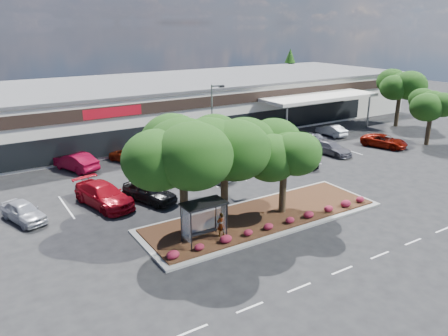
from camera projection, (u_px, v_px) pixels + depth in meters
ground at (323, 233)px, 29.11m from camera, size 160.00×160.00×0.00m
retail_store at (135, 107)px, 55.40m from camera, size 80.40×25.20×6.25m
landscape_island at (263, 216)px, 31.28m from camera, size 18.00×6.00×0.26m
lane_markings at (235, 186)px, 37.41m from camera, size 33.12×20.06×0.01m
shrub_row at (282, 222)px, 29.47m from camera, size 17.00×0.80×0.50m
bus_shelter at (203, 210)px, 26.97m from camera, size 2.75×1.55×2.59m
island_tree_west at (183, 176)px, 27.37m from camera, size 7.20×7.20×7.89m
island_tree_mid at (224, 168)px, 29.78m from camera, size 6.60×6.60×7.32m
island_tree_east at (284, 169)px, 30.72m from camera, size 5.80×5.80×6.50m
tree_east_near at (430, 117)px, 49.22m from camera, size 5.60×5.60×6.51m
tree_east_far at (399, 98)px, 58.00m from camera, size 6.40×6.40×7.62m
conifer_north_east at (289, 73)px, 80.19m from camera, size 3.96×3.96×9.00m
person_waiting at (221, 224)px, 27.87m from camera, size 0.61×0.42×1.62m
light_pole at (213, 139)px, 37.82m from camera, size 1.43×0.50×8.44m
car_0 at (23, 211)px, 30.62m from camera, size 2.96×4.59×1.45m
car_1 at (104, 195)px, 33.21m from camera, size 3.74×6.33×1.72m
car_2 at (149, 191)px, 34.03m from camera, size 3.53×5.14×1.63m
car_3 at (209, 169)px, 39.00m from camera, size 3.73×5.39×1.70m
car_4 at (219, 159)px, 42.33m from camera, size 3.01×4.70×1.49m
car_5 at (301, 156)px, 42.87m from camera, size 3.35×5.29×1.68m
car_6 at (267, 153)px, 44.51m from camera, size 1.63×4.12×1.33m
car_7 at (331, 148)px, 46.26m from camera, size 2.56×4.97×1.38m
car_8 at (384, 141)px, 49.01m from camera, size 3.85×5.51×1.40m
car_9 at (75, 162)px, 41.26m from camera, size 3.55×5.42×1.69m
car_11 at (127, 155)px, 43.72m from camera, size 3.18×4.61×1.46m
car_12 at (197, 142)px, 48.30m from camera, size 2.35×5.69×1.65m
car_13 at (250, 145)px, 47.50m from camera, size 1.95×4.14×1.37m
car_14 at (267, 141)px, 48.69m from camera, size 2.24×4.45×1.45m
car_15 at (271, 141)px, 49.09m from camera, size 3.12×5.27×1.43m
car_16 at (310, 138)px, 50.52m from camera, size 2.55×4.21×1.34m
car_17 at (331, 130)px, 53.90m from camera, size 1.50×4.17×1.37m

